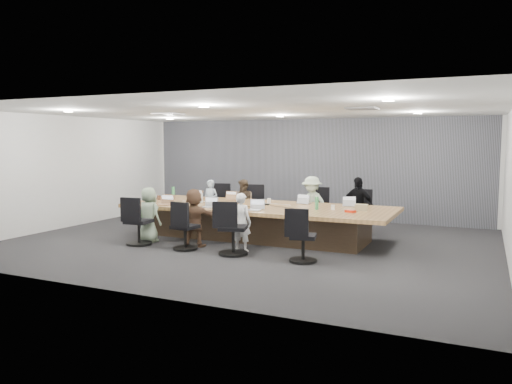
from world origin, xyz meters
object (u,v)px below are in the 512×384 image
at_px(chair_7, 303,241).
at_px(snack_packet, 350,211).
at_px(chair_3, 361,215).
at_px(laptop_5, 208,207).
at_px(person_5, 194,218).
at_px(stapler, 240,207).
at_px(mug_brown, 159,198).
at_px(person_1, 244,203).
at_px(person_0, 211,202).
at_px(laptop_6, 253,210).
at_px(chair_1, 250,208).
at_px(bottle_green_right, 317,203).
at_px(chair_5, 185,231).
at_px(canvas_bag, 361,207).
at_px(conference_table, 258,220).
at_px(laptop_3, 352,205).
at_px(chair_0, 217,206).
at_px(person_4, 149,215).
at_px(person_2, 312,204).
at_px(bottle_green_left, 173,192).
at_px(bottle_clear, 201,198).
at_px(chair_2, 316,212).
at_px(person_3, 357,206).
at_px(chair_4, 139,225).
at_px(laptop_1, 234,199).
at_px(person_6, 241,222).
at_px(laptop_0, 200,197).
at_px(laptop_4, 164,205).

relative_size(chair_7, snack_packet, 3.95).
bearing_deg(chair_3, laptop_5, 43.40).
relative_size(person_5, stapler, 6.73).
bearing_deg(chair_3, mug_brown, 21.62).
xyz_separation_m(chair_3, person_1, (-2.92, -0.35, 0.18)).
xyz_separation_m(person_0, laptop_6, (2.25, -2.15, 0.17)).
bearing_deg(chair_1, stapler, 92.93).
bearing_deg(laptop_5, bottle_green_right, 11.91).
bearing_deg(chair_5, stapler, 62.52).
relative_size(laptop_6, canvas_bag, 1.24).
height_order(conference_table, chair_5, chair_5).
height_order(person_0, laptop_3, person_0).
relative_size(chair_0, person_4, 0.71).
distance_m(chair_5, person_2, 3.47).
relative_size(bottle_green_left, stapler, 1.53).
bearing_deg(bottle_green_left, chair_0, 59.12).
height_order(chair_0, bottle_clear, bottle_clear).
bearing_deg(chair_0, stapler, 115.45).
distance_m(chair_2, person_3, 1.18).
relative_size(person_0, snack_packet, 5.89).
height_order(chair_4, person_1, person_1).
bearing_deg(chair_0, person_3, 161.66).
distance_m(chair_0, person_4, 3.05).
relative_size(laptop_1, person_6, 0.25).
xyz_separation_m(bottle_green_right, mug_brown, (-4.05, 0.09, -0.08)).
bearing_deg(chair_0, bottle_green_right, 138.76).
bearing_deg(chair_4, mug_brown, 105.00).
relative_size(laptop_0, person_4, 0.30).
distance_m(chair_1, person_3, 2.95).
relative_size(person_4, snack_packet, 6.02).
bearing_deg(laptop_5, laptop_1, 90.99).
relative_size(person_3, stapler, 7.54).
distance_m(person_0, person_4, 2.70).
xyz_separation_m(chair_3, person_2, (-1.10, -0.35, 0.25)).
height_order(person_5, laptop_6, person_5).
relative_size(conference_table, person_0, 5.18).
xyz_separation_m(laptop_0, laptop_3, (3.91, 0.00, 0.00)).
xyz_separation_m(chair_5, bottle_clear, (-0.60, 1.65, 0.46)).
height_order(laptop_3, person_4, person_4).
xyz_separation_m(chair_7, person_6, (-1.41, 0.35, 0.19)).
bearing_deg(laptop_4, person_3, 28.16).
height_order(chair_0, laptop_1, chair_0).
bearing_deg(person_5, chair_5, 79.16).
bearing_deg(chair_3, chair_5, 52.15).
xyz_separation_m(chair_7, person_1, (-2.67, 3.05, 0.21)).
xyz_separation_m(chair_1, laptop_4, (-0.96, -2.50, 0.32)).
relative_size(laptop_6, stapler, 1.71).
distance_m(chair_1, chair_5, 3.41).
height_order(person_4, laptop_6, person_4).
distance_m(laptop_5, laptop_6, 1.08).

